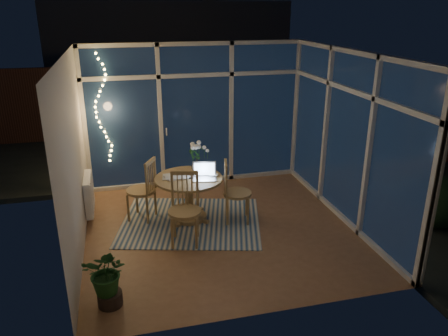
{
  "coord_description": "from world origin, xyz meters",
  "views": [
    {
      "loc": [
        -1.39,
        -5.71,
        3.2
      ],
      "look_at": [
        0.1,
        0.25,
        0.89
      ],
      "focal_mm": 35.0,
      "sensor_mm": 36.0,
      "label": 1
    }
  ],
  "objects": [
    {
      "name": "floor",
      "position": [
        0.0,
        0.0,
        0.0
      ],
      "size": [
        4.0,
        4.0,
        0.0
      ],
      "primitive_type": "plane",
      "color": "brown",
      "rests_on": "ground"
    },
    {
      "name": "ceiling",
      "position": [
        0.0,
        0.0,
        2.6
      ],
      "size": [
        4.0,
        4.0,
        0.0
      ],
      "primitive_type": "plane",
      "color": "white",
      "rests_on": "wall_back"
    },
    {
      "name": "wall_back",
      "position": [
        0.0,
        2.0,
        1.3
      ],
      "size": [
        4.0,
        0.04,
        2.6
      ],
      "primitive_type": "cube",
      "color": "beige",
      "rests_on": "floor"
    },
    {
      "name": "wall_front",
      "position": [
        0.0,
        -2.0,
        1.3
      ],
      "size": [
        4.0,
        0.04,
        2.6
      ],
      "primitive_type": "cube",
      "color": "beige",
      "rests_on": "floor"
    },
    {
      "name": "wall_left",
      "position": [
        -2.0,
        0.0,
        1.3
      ],
      "size": [
        0.04,
        4.0,
        2.6
      ],
      "primitive_type": "cube",
      "color": "beige",
      "rests_on": "floor"
    },
    {
      "name": "wall_right",
      "position": [
        2.0,
        0.0,
        1.3
      ],
      "size": [
        0.04,
        4.0,
        2.6
      ],
      "primitive_type": "cube",
      "color": "beige",
      "rests_on": "floor"
    },
    {
      "name": "window_wall_back",
      "position": [
        0.0,
        1.96,
        1.3
      ],
      "size": [
        4.0,
        0.1,
        2.6
      ],
      "primitive_type": "cube",
      "color": "silver",
      "rests_on": "floor"
    },
    {
      "name": "window_wall_right",
      "position": [
        1.96,
        0.0,
        1.3
      ],
      "size": [
        0.1,
        4.0,
        2.6
      ],
      "primitive_type": "cube",
      "color": "silver",
      "rests_on": "floor"
    },
    {
      "name": "radiator",
      "position": [
        -1.94,
        0.9,
        0.4
      ],
      "size": [
        0.1,
        0.7,
        0.58
      ],
      "primitive_type": "cube",
      "color": "white",
      "rests_on": "wall_left"
    },
    {
      "name": "fairy_lights",
      "position": [
        -1.65,
        1.88,
        1.52
      ],
      "size": [
        0.24,
        0.1,
        1.85
      ],
      "primitive_type": null,
      "color": "#E5C05B",
      "rests_on": "window_wall_back"
    },
    {
      "name": "garden_patio",
      "position": [
        0.5,
        5.0,
        -0.06
      ],
      "size": [
        12.0,
        6.0,
        0.1
      ],
      "primitive_type": "cube",
      "color": "black",
      "rests_on": "ground"
    },
    {
      "name": "garden_fence",
      "position": [
        0.0,
        5.5,
        0.9
      ],
      "size": [
        11.0,
        0.08,
        1.8
      ],
      "primitive_type": "cube",
      "color": "#371D14",
      "rests_on": "ground"
    },
    {
      "name": "neighbour_roof",
      "position": [
        0.3,
        8.5,
        2.2
      ],
      "size": [
        7.0,
        3.0,
        2.2
      ],
      "primitive_type": "cube",
      "color": "#2F3239",
      "rests_on": "ground"
    },
    {
      "name": "garden_shrubs",
      "position": [
        -0.8,
        3.4,
        0.45
      ],
      "size": [
        0.9,
        0.9,
        0.9
      ],
      "primitive_type": "sphere",
      "color": "black",
      "rests_on": "ground"
    },
    {
      "name": "rug",
      "position": [
        -0.42,
        0.34,
        0.01
      ],
      "size": [
        2.49,
        2.19,
        0.01
      ],
      "primitive_type": "cube",
      "rotation": [
        0.0,
        0.0,
        -0.26
      ],
      "color": "beige",
      "rests_on": "floor"
    },
    {
      "name": "dining_table",
      "position": [
        -0.42,
        0.44,
        0.35
      ],
      "size": [
        1.27,
        1.27,
        0.71
      ],
      "primitive_type": "cylinder",
      "rotation": [
        0.0,
        0.0,
        -0.26
      ],
      "color": "olive",
      "rests_on": "floor"
    },
    {
      "name": "chair_left",
      "position": [
        -1.14,
        0.64,
        0.51
      ],
      "size": [
        0.64,
        0.64,
        1.02
      ],
      "primitive_type": "cube",
      "rotation": [
        0.0,
        0.0,
        -2.06
      ],
      "color": "olive",
      "rests_on": "floor"
    },
    {
      "name": "chair_right",
      "position": [
        0.29,
        0.2,
        0.5
      ],
      "size": [
        0.55,
        0.55,
        1.0
      ],
      "primitive_type": "cube",
      "rotation": [
        0.0,
        0.0,
        1.35
      ],
      "color": "olive",
      "rests_on": "floor"
    },
    {
      "name": "chair_front",
      "position": [
        -0.6,
        -0.29,
        0.52
      ],
      "size": [
        0.58,
        0.58,
        1.05
      ],
      "primitive_type": "cube",
      "rotation": [
        0.0,
        0.0,
        -0.23
      ],
      "color": "olive",
      "rests_on": "floor"
    },
    {
      "name": "laptop",
      "position": [
        -0.19,
        0.31,
        0.84
      ],
      "size": [
        0.4,
        0.36,
        0.26
      ],
      "primitive_type": null,
      "rotation": [
        0.0,
        0.0,
        -0.18
      ],
      "color": "silver",
      "rests_on": "dining_table"
    },
    {
      "name": "flower_vase",
      "position": [
        -0.24,
        0.68,
        0.81
      ],
      "size": [
        0.25,
        0.25,
        0.21
      ],
      "primitive_type": "imported",
      "rotation": [
        0.0,
        0.0,
        -0.26
      ],
      "color": "silver",
      "rests_on": "dining_table"
    },
    {
      "name": "bowl",
      "position": [
        -0.03,
        0.4,
        0.73
      ],
      "size": [
        0.19,
        0.19,
        0.04
      ],
      "primitive_type": "imported",
      "rotation": [
        0.0,
        0.0,
        -0.26
      ],
      "color": "white",
      "rests_on": "dining_table"
    },
    {
      "name": "newspapers",
      "position": [
        -0.62,
        0.52,
        0.72
      ],
      "size": [
        0.38,
        0.3,
        0.02
      ],
      "primitive_type": "cube",
      "rotation": [
        0.0,
        0.0,
        0.11
      ],
      "color": "white",
      "rests_on": "dining_table"
    },
    {
      "name": "phone",
      "position": [
        -0.41,
        0.4,
        0.71
      ],
      "size": [
        0.11,
        0.07,
        0.01
      ],
      "primitive_type": "cube",
      "rotation": [
        0.0,
        0.0,
        -0.14
      ],
      "color": "black",
      "rests_on": "dining_table"
    },
    {
      "name": "potted_plant",
      "position": [
        -1.65,
        -1.43,
        0.38
      ],
      "size": [
        0.68,
        0.64,
        0.76
      ],
      "primitive_type": "imported",
      "rotation": [
        0.0,
        0.0,
        -0.39
      ],
      "color": "#174219",
      "rests_on": "floor"
    }
  ]
}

